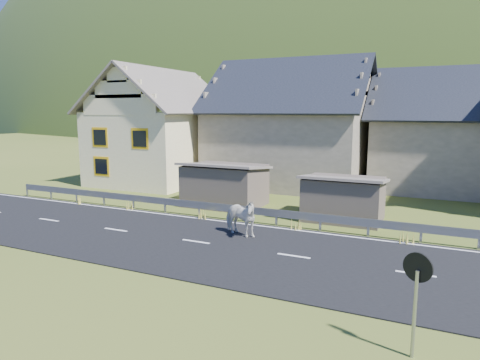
% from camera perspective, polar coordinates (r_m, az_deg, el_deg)
% --- Properties ---
extents(ground, '(160.00, 160.00, 0.00)m').
position_cam_1_polar(ground, '(17.02, -5.90, -8.30)').
color(ground, '#374A17').
rests_on(ground, ground).
extents(road, '(60.00, 7.00, 0.04)m').
position_cam_1_polar(road, '(17.01, -5.90, -8.24)').
color(road, black).
rests_on(road, ground).
extents(lane_markings, '(60.00, 6.60, 0.01)m').
position_cam_1_polar(lane_markings, '(17.01, -5.90, -8.16)').
color(lane_markings, silver).
rests_on(lane_markings, road).
extents(guardrail, '(28.10, 0.09, 0.75)m').
position_cam_1_polar(guardrail, '(20.01, -0.53, -3.92)').
color(guardrail, '#93969B').
rests_on(guardrail, ground).
extents(shed_left, '(4.30, 3.30, 2.40)m').
position_cam_1_polar(shed_left, '(23.24, -2.00, -0.72)').
color(shed_left, brown).
rests_on(shed_left, ground).
extents(shed_right, '(3.80, 2.90, 2.20)m').
position_cam_1_polar(shed_right, '(20.70, 13.63, -2.49)').
color(shed_right, brown).
rests_on(shed_right, ground).
extents(house_cream, '(7.80, 9.80, 8.30)m').
position_cam_1_polar(house_cream, '(31.77, -10.55, 7.71)').
color(house_cream, beige).
rests_on(house_cream, ground).
extents(house_stone_a, '(10.80, 9.80, 8.90)m').
position_cam_1_polar(house_stone_a, '(30.40, 7.00, 8.25)').
color(house_stone_a, gray).
rests_on(house_stone_a, ground).
extents(house_stone_b, '(9.80, 8.80, 8.10)m').
position_cam_1_polar(house_stone_b, '(30.94, 26.23, 6.66)').
color(house_stone_b, gray).
rests_on(house_stone_b, ground).
extents(mountain, '(440.00, 280.00, 260.00)m').
position_cam_1_polar(mountain, '(195.57, 23.67, 1.07)').
color(mountain, '#1F3C10').
rests_on(mountain, ground).
extents(conifer_patch, '(76.00, 50.00, 28.00)m').
position_cam_1_polar(conifer_patch, '(139.18, -2.25, 9.58)').
color(conifer_patch, black).
rests_on(conifer_patch, ground).
extents(horse, '(1.42, 2.05, 1.58)m').
position_cam_1_polar(horse, '(17.52, -0.08, -4.92)').
color(horse, beige).
rests_on(horse, road).
extents(traffic_mirror, '(0.60, 0.30, 2.26)m').
position_cam_1_polar(traffic_mirror, '(9.71, 22.52, -12.35)').
color(traffic_mirror, '#93969B').
rests_on(traffic_mirror, ground).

